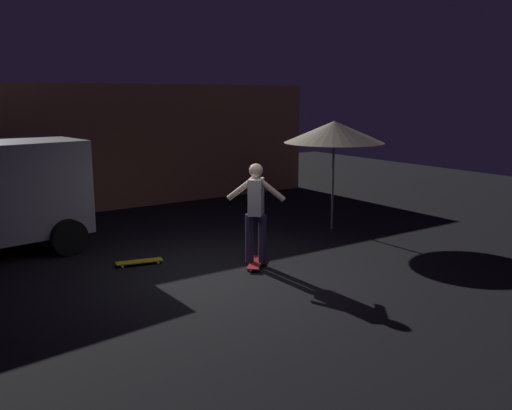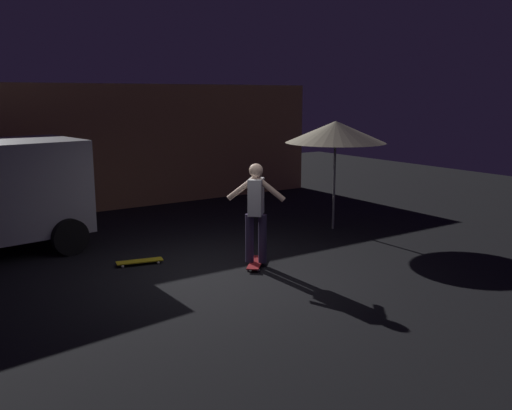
% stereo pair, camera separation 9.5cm
% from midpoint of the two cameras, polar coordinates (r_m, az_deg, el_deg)
% --- Properties ---
extents(ground_plane, '(28.00, 28.00, 0.00)m').
position_cam_midpoint_polar(ground_plane, '(9.03, -3.21, -7.08)').
color(ground_plane, black).
extents(low_building, '(12.06, 4.32, 3.10)m').
position_cam_midpoint_polar(low_building, '(16.13, -17.26, 6.20)').
color(low_building, tan).
rests_on(low_building, ground_plane).
extents(patio_umbrella, '(2.10, 2.10, 2.30)m').
position_cam_midpoint_polar(patio_umbrella, '(11.77, 8.41, 7.42)').
color(patio_umbrella, slate).
rests_on(patio_umbrella, ground_plane).
extents(skateboard_ridden, '(0.68, 0.70, 0.07)m').
position_cam_midpoint_polar(skateboard_ridden, '(9.41, 0.29, -5.95)').
color(skateboard_ridden, '#AD1E23').
rests_on(skateboard_ridden, ground_plane).
extents(skateboard_spare, '(0.80, 0.37, 0.07)m').
position_cam_midpoint_polar(skateboard_spare, '(9.68, -11.58, -5.69)').
color(skateboard_spare, gold).
rests_on(skateboard_spare, ground_plane).
extents(skater, '(0.78, 0.74, 1.67)m').
position_cam_midpoint_polar(skater, '(9.16, 0.30, -0.08)').
color(skater, '#382D4C').
rests_on(skater, skateboard_ridden).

